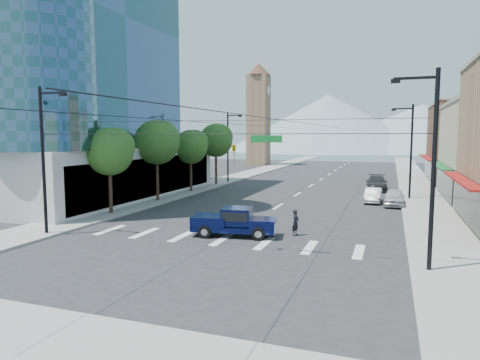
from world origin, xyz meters
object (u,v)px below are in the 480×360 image
at_px(parked_car_mid, 373,195).
at_px(pedestrian, 296,222).
at_px(parked_car_near, 394,197).
at_px(pickup_truck, 234,221).
at_px(parked_car_far, 376,183).

bearing_deg(parked_car_mid, pedestrian, -103.40).
bearing_deg(parked_car_near, parked_car_mid, 142.86).
bearing_deg(pickup_truck, pedestrian, 11.52).
bearing_deg(pedestrian, pickup_truck, 127.00).
bearing_deg(pedestrian, parked_car_near, -6.86).
distance_m(pedestrian, parked_car_far, 24.58).
bearing_deg(parked_car_mid, parked_car_far, 91.19).
xyz_separation_m(parked_car_near, parked_car_mid, (-1.80, 1.38, -0.07)).
bearing_deg(pickup_truck, parked_car_near, 48.81).
relative_size(parked_car_near, parked_car_mid, 1.07).
relative_size(pedestrian, parked_car_near, 0.38).
xyz_separation_m(pedestrian, parked_car_near, (5.74, 13.77, -0.08)).
xyz_separation_m(pickup_truck, parked_car_mid, (7.47, 16.52, -0.25)).
bearing_deg(parked_car_mid, pickup_truck, -113.16).
distance_m(pickup_truck, pedestrian, 3.79).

